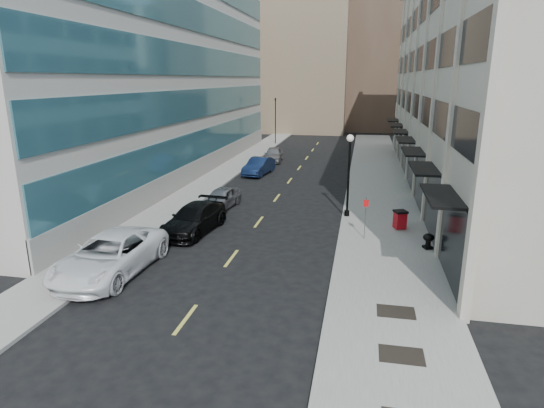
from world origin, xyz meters
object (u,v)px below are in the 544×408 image
at_px(car_grey_sedan, 273,154).
at_px(lamppost, 349,168).
at_px(car_white_van, 110,255).
at_px(car_blue_sedan, 259,166).
at_px(car_silver_sedan, 221,198).
at_px(urn_planter, 428,239).
at_px(car_black_pickup, 194,219).
at_px(trash_bin, 400,219).
at_px(sign_post, 366,212).
at_px(traffic_signal, 275,101).

height_order(car_grey_sedan, lamppost, lamppost).
bearing_deg(car_white_van, car_blue_sedan, 87.67).
xyz_separation_m(car_silver_sedan, urn_planter, (12.80, -5.67, -0.07)).
xyz_separation_m(car_black_pickup, trash_bin, (11.59, 2.41, -0.05)).
distance_m(car_white_van, car_silver_sedan, 11.52).
relative_size(car_white_van, sign_post, 2.78).
bearing_deg(traffic_signal, sign_post, -71.81).
relative_size(car_black_pickup, urn_planter, 6.86).
xyz_separation_m(traffic_signal, car_blue_sedan, (2.30, -20.00, -4.94)).
distance_m(trash_bin, lamppost, 4.46).
bearing_deg(urn_planter, lamppost, 130.75).
distance_m(car_black_pickup, urn_planter, 12.81).
relative_size(car_grey_sedan, trash_bin, 4.08).
height_order(trash_bin, lamppost, lamppost).
xyz_separation_m(car_blue_sedan, car_grey_sedan, (0.00, 7.00, -0.01)).
distance_m(traffic_signal, car_silver_sedan, 31.90).
height_order(sign_post, urn_planter, sign_post).
relative_size(car_blue_sedan, car_grey_sedan, 1.05).
distance_m(car_blue_sedan, trash_bin, 18.27).
height_order(car_black_pickup, urn_planter, car_black_pickup).
xyz_separation_m(car_black_pickup, urn_planter, (12.80, -0.56, -0.16)).
bearing_deg(sign_post, traffic_signal, 114.28).
distance_m(car_grey_sedan, urn_planter, 27.28).
height_order(car_black_pickup, car_grey_sedan, car_black_pickup).
distance_m(traffic_signal, lamppost, 33.96).
bearing_deg(car_grey_sedan, car_blue_sedan, -95.15).
distance_m(car_silver_sedan, car_blue_sedan, 11.42).
bearing_deg(car_silver_sedan, trash_bin, -6.15).
height_order(car_silver_sedan, sign_post, sign_post).
xyz_separation_m(car_blue_sedan, trash_bin, (11.59, -14.12, -0.04)).
height_order(car_black_pickup, car_silver_sedan, car_black_pickup).
distance_m(car_white_van, car_blue_sedan, 22.89).
distance_m(traffic_signal, car_white_van, 43.11).
bearing_deg(car_white_van, sign_post, 32.24).
xyz_separation_m(car_white_van, car_black_pickup, (1.60, 6.30, -0.11)).
relative_size(car_white_van, trash_bin, 5.91).
bearing_deg(lamppost, urn_planter, -49.25).
bearing_deg(lamppost, car_silver_sedan, 175.43).
height_order(lamppost, sign_post, lamppost).
bearing_deg(lamppost, car_black_pickup, -152.47).
distance_m(traffic_signal, car_black_pickup, 36.94).
distance_m(car_white_van, car_grey_sedan, 29.87).
distance_m(traffic_signal, sign_post, 38.34).
height_order(car_white_van, urn_planter, car_white_van).
xyz_separation_m(sign_post, urn_planter, (3.20, -0.88, -1.03)).
distance_m(car_black_pickup, lamppost, 9.89).
bearing_deg(car_black_pickup, car_silver_sedan, 96.99).
bearing_deg(sign_post, lamppost, 111.07).
xyz_separation_m(lamppost, sign_post, (1.10, -4.11, -1.58)).
relative_size(traffic_signal, trash_bin, 6.37).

